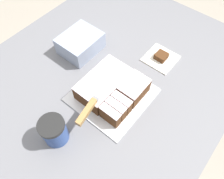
{
  "coord_description": "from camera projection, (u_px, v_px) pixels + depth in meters",
  "views": [
    {
      "loc": [
        -0.45,
        -0.41,
        1.7
      ],
      "look_at": [
        -0.06,
        -0.09,
        0.93
      ],
      "focal_mm": 35.0,
      "sensor_mm": 36.0,
      "label": 1
    }
  ],
  "objects": [
    {
      "name": "brownie",
      "position": [
        161.0,
        56.0,
        1.06
      ],
      "size": [
        0.06,
        0.06,
        0.03
      ],
      "color": "#472814",
      "rests_on": "paper_napkin"
    },
    {
      "name": "paper_napkin",
      "position": [
        161.0,
        58.0,
        1.07
      ],
      "size": [
        0.15,
        0.15,
        0.01
      ],
      "color": "white",
      "rests_on": "countertop"
    },
    {
      "name": "countertop",
      "position": [
        107.0,
        117.0,
        1.39
      ],
      "size": [
        1.4,
        1.1,
        0.89
      ],
      "color": "slate",
      "rests_on": "ground_plane"
    },
    {
      "name": "ground_plane",
      "position": [
        108.0,
        141.0,
        1.76
      ],
      "size": [
        8.0,
        8.0,
        0.0
      ],
      "primitive_type": "plane",
      "color": "#9E9384"
    },
    {
      "name": "knife",
      "position": [
        91.0,
        105.0,
        0.83
      ],
      "size": [
        0.31,
        0.08,
        0.02
      ],
      "rotation": [
        0.0,
        0.0,
        0.18
      ],
      "color": "silver",
      "rests_on": "cake"
    },
    {
      "name": "storage_box",
      "position": [
        80.0,
        43.0,
        1.07
      ],
      "size": [
        0.19,
        0.16,
        0.09
      ],
      "color": "#8C99B2",
      "rests_on": "countertop"
    },
    {
      "name": "cake",
      "position": [
        112.0,
        89.0,
        0.92
      ],
      "size": [
        0.24,
        0.23,
        0.08
      ],
      "color": "#472814",
      "rests_on": "cake_board"
    },
    {
      "name": "coffee_cup",
      "position": [
        54.0,
        131.0,
        0.8
      ],
      "size": [
        0.1,
        0.1,
        0.12
      ],
      "color": "#334C8C",
      "rests_on": "countertop"
    },
    {
      "name": "cake_board",
      "position": [
        112.0,
        95.0,
        0.96
      ],
      "size": [
        0.32,
        0.31,
        0.01
      ],
      "color": "silver",
      "rests_on": "countertop"
    }
  ]
}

